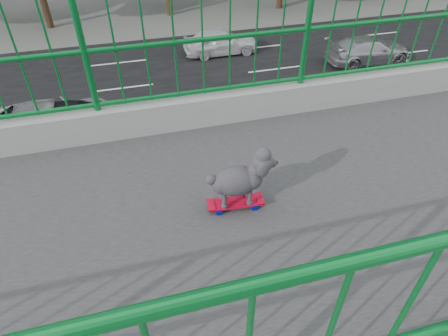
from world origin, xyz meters
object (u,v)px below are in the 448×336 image
car_4 (221,41)px  car_7 (76,121)px  car_5 (44,246)px  car_0 (354,184)px  skateboard (236,203)px  car_2 (52,122)px  car_3 (368,50)px  poodle (240,178)px  car_1 (321,128)px

car_4 → car_7: size_ratio=0.86×
car_4 → car_5: bearing=146.7°
car_0 → car_4: bearing=-175.2°
skateboard → car_2: 14.27m
car_3 → car_7: size_ratio=0.97×
car_5 → skateboard: bearing=31.8°
poodle → car_4: size_ratio=0.13×
car_3 → car_5: 18.55m
poodle → car_7: (-12.24, -2.94, -6.59)m
car_5 → car_1: bearing=107.9°
car_4 → poodle: bearing=165.7°
car_1 → car_2: size_ratio=0.86×
car_0 → car_5: (0.00, -9.49, -0.05)m
skateboard → poodle: (0.00, 0.03, 0.25)m
car_0 → car_4: size_ratio=1.08×
poodle → skateboard: bearing=-90.0°
skateboard → car_7: bearing=-162.0°
car_4 → car_7: (6.40, -7.70, -0.01)m
car_3 → car_4: car_4 is taller
car_3 → car_5: (9.60, -15.87, 0.03)m
car_3 → car_4: 8.11m
car_0 → car_2: bearing=-123.5°
car_4 → car_5: (12.80, -8.41, 0.01)m
car_4 → car_3: bearing=-113.2°
car_0 → skateboard: bearing=-45.1°
car_0 → car_2: car_2 is taller
car_7 → car_3: bearing=-78.1°
poodle → car_3: (-15.44, 12.21, -6.61)m
car_4 → car_1: bearing=-171.3°
car_2 → car_4: size_ratio=1.34×
car_1 → skateboard: bearing=-34.7°
poodle → car_4: bearing=170.3°
car_0 → car_7: bearing=-126.1°
car_2 → car_5: 6.40m
car_1 → car_5: size_ratio=1.10×
skateboard → car_4: size_ratio=0.11×
car_0 → car_1: bearing=173.1°
car_5 → car_7: 6.44m
poodle → car_5: size_ratio=0.12×
skateboard → poodle: bearing=90.0°
car_7 → car_0: bearing=-126.1°
poodle → car_5: poodle is taller
car_3 → skateboard: bearing=141.6°
poodle → car_7: bearing=-161.9°
car_3 → car_7: car_7 is taller
car_3 → car_0: bearing=146.4°
skateboard → car_4: bearing=170.2°
car_3 → car_2: bearing=101.3°
car_2 → skateboard: bearing=-162.7°
car_0 → car_2: (-6.40, -9.67, 0.01)m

